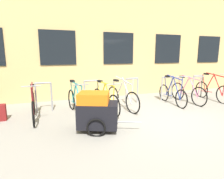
# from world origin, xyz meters

# --- Properties ---
(ground_plane) EXTENTS (42.00, 42.00, 0.00)m
(ground_plane) POSITION_xyz_m (0.00, 0.00, 0.00)
(ground_plane) COLOR gray
(storefront_building) EXTENTS (28.00, 5.23, 4.80)m
(storefront_building) POSITION_xyz_m (-0.00, 5.79, 2.40)
(storefront_building) COLOR tan
(storefront_building) RESTS_ON ground
(bike_rack) EXTENTS (6.51, 0.05, 0.92)m
(bike_rack) POSITION_xyz_m (0.02, 1.90, 0.54)
(bike_rack) COLOR gray
(bike_rack) RESTS_ON ground
(bicycle_maroon) EXTENTS (0.44, 1.76, 1.03)m
(bicycle_maroon) POSITION_xyz_m (-3.25, 1.25, 0.37)
(bicycle_maroon) COLOR black
(bicycle_maroon) RESTS_ON ground
(bicycle_silver) EXTENTS (0.54, 1.74, 1.10)m
(bicycle_silver) POSITION_xyz_m (-0.59, 1.34, 0.38)
(bicycle_silver) COLOR black
(bicycle_silver) RESTS_ON ground
(bicycle_pink) EXTENTS (0.44, 1.74, 1.05)m
(bicycle_pink) POSITION_xyz_m (2.01, 1.30, 0.38)
(bicycle_pink) COLOR black
(bicycle_pink) RESTS_ON ground
(bicycle_teal) EXTENTS (0.44, 1.72, 1.00)m
(bicycle_teal) POSITION_xyz_m (-2.07, 1.34, 0.37)
(bicycle_teal) COLOR black
(bicycle_teal) RESTS_ON ground
(bicycle_red) EXTENTS (0.44, 1.77, 1.11)m
(bicycle_red) POSITION_xyz_m (3.14, 1.27, 0.39)
(bicycle_red) COLOR black
(bicycle_red) RESTS_ON ground
(bicycle_blue) EXTENTS (0.44, 1.71, 1.08)m
(bicycle_blue) POSITION_xyz_m (1.33, 1.32, 0.37)
(bicycle_blue) COLOR black
(bicycle_blue) RESTS_ON ground
(bicycle_yellow) EXTENTS (0.48, 1.75, 0.97)m
(bicycle_yellow) POSITION_xyz_m (-1.21, 1.21, 0.37)
(bicycle_yellow) COLOR black
(bicycle_yellow) RESTS_ON ground
(bike_trailer) EXTENTS (1.46, 0.90, 0.93)m
(bike_trailer) POSITION_xyz_m (-1.81, -0.09, 0.47)
(bike_trailer) COLOR black
(bike_trailer) RESTS_ON ground
(backpack) EXTENTS (0.29, 0.21, 0.44)m
(backpack) POSITION_xyz_m (-4.10, 1.42, 0.22)
(backpack) COLOR maroon
(backpack) RESTS_ON ground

